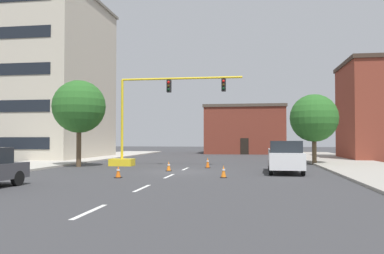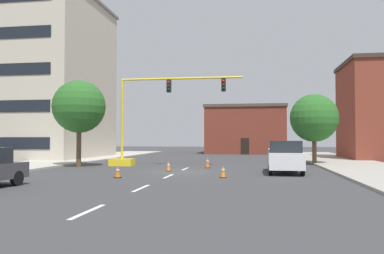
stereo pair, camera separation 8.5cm
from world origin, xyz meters
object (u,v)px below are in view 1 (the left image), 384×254
at_px(traffic_cone_roadside_a, 169,166).
at_px(traffic_cone_roadside_d, 208,163).
at_px(traffic_cone_roadside_c, 224,172).
at_px(traffic_cone_roadside_b, 118,172).
at_px(pickup_truck_white, 285,157).
at_px(tree_left_near, 79,107).
at_px(traffic_signal_gantry, 139,136).
at_px(tree_right_mid, 314,118).

relative_size(traffic_cone_roadside_a, traffic_cone_roadside_d, 0.82).
distance_m(traffic_cone_roadside_c, traffic_cone_roadside_d, 7.23).
bearing_deg(traffic_cone_roadside_b, pickup_truck_white, 26.56).
bearing_deg(traffic_cone_roadside_a, tree_left_near, 159.19).
distance_m(traffic_signal_gantry, traffic_cone_roadside_a, 5.85).
bearing_deg(traffic_cone_roadside_c, traffic_cone_roadside_b, -170.77).
bearing_deg(traffic_cone_roadside_b, tree_right_mid, 46.75).
bearing_deg(traffic_cone_roadside_a, tree_right_mid, 38.11).
height_order(traffic_signal_gantry, traffic_cone_roadside_d, traffic_signal_gantry).
height_order(traffic_cone_roadside_a, traffic_cone_roadside_b, traffic_cone_roadside_b).
relative_size(traffic_cone_roadside_b, traffic_cone_roadside_c, 0.98).
height_order(tree_right_mid, traffic_cone_roadside_c, tree_right_mid).
distance_m(tree_left_near, tree_right_mid, 18.76).
bearing_deg(tree_left_near, traffic_signal_gantry, 19.69).
bearing_deg(tree_right_mid, traffic_cone_roadside_b, -133.25).
height_order(traffic_cone_roadside_b, traffic_cone_roadside_c, traffic_cone_roadside_c).
xyz_separation_m(tree_left_near, traffic_cone_roadside_d, (9.77, 0.29, -4.15)).
height_order(traffic_signal_gantry, traffic_cone_roadside_b, traffic_signal_gantry).
height_order(traffic_signal_gantry, tree_left_near, traffic_signal_gantry).
relative_size(traffic_signal_gantry, tree_right_mid, 1.78).
bearing_deg(traffic_cone_roadside_b, tree_left_near, 127.13).
bearing_deg(tree_right_mid, tree_left_near, -163.58).
bearing_deg(traffic_cone_roadside_c, pickup_truck_white, 45.98).
height_order(tree_left_near, traffic_cone_roadside_b, tree_left_near).
relative_size(tree_right_mid, traffic_cone_roadside_b, 8.69).
bearing_deg(traffic_signal_gantry, traffic_cone_roadside_d, -12.63).
bearing_deg(traffic_cone_roadside_d, traffic_cone_roadside_b, -116.56).
xyz_separation_m(tree_left_near, tree_right_mid, (17.98, 5.30, -0.73)).
xyz_separation_m(traffic_signal_gantry, tree_left_near, (-4.26, -1.53, 2.22)).
bearing_deg(traffic_signal_gantry, traffic_cone_roadside_c, -49.07).
bearing_deg(traffic_signal_gantry, tree_left_near, -160.31).
bearing_deg(traffic_signal_gantry, pickup_truck_white, -23.15).
distance_m(tree_left_near, traffic_cone_roadside_d, 10.62).
height_order(traffic_cone_roadside_a, traffic_cone_roadside_d, traffic_cone_roadside_d).
bearing_deg(pickup_truck_white, traffic_cone_roadside_a, 178.56).
bearing_deg(tree_left_near, traffic_cone_roadside_b, -52.87).
relative_size(traffic_signal_gantry, traffic_cone_roadside_c, 15.12).
bearing_deg(traffic_cone_roadside_c, traffic_cone_roadside_a, 135.02).
height_order(tree_left_near, traffic_cone_roadside_a, tree_left_near).
xyz_separation_m(traffic_cone_roadside_b, traffic_cone_roadside_c, (5.64, 0.92, 0.01)).
bearing_deg(traffic_cone_roadside_c, tree_right_mid, 61.45).
bearing_deg(tree_left_near, tree_right_mid, 16.42).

